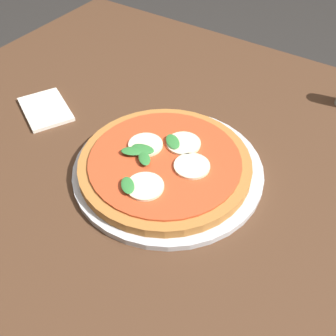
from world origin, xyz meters
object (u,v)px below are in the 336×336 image
Objects in this scene: dining_table at (201,207)px; pizza at (165,164)px; serving_tray at (168,170)px; napkin at (46,109)px.

pizza is (0.06, 0.03, 0.11)m from dining_table.
serving_tray is 1.11× the size of pizza.
serving_tray reaches higher than dining_table.
pizza is at bearing 53.65° from serving_tray.
pizza is 2.41× the size of napkin.
serving_tray is 0.33m from napkin.
pizza reaches higher than napkin.
serving_tray is at bearing 178.40° from napkin.
pizza reaches higher than dining_table.
serving_tray is 0.02m from pizza.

